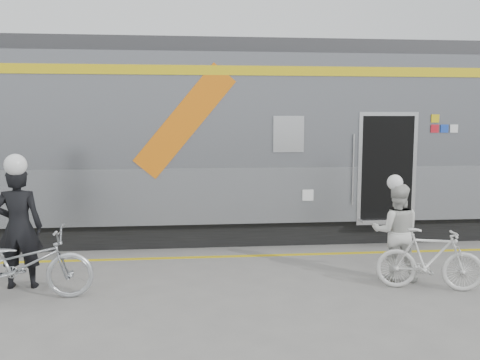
{
  "coord_description": "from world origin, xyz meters",
  "views": [
    {
      "loc": [
        -0.55,
        -7.01,
        2.55
      ],
      "look_at": [
        0.32,
        1.6,
        1.5
      ],
      "focal_mm": 38.0,
      "sensor_mm": 36.0,
      "label": 1
    }
  ],
  "objects": [
    {
      "name": "helmet_man",
      "position": [
        -3.11,
        0.76,
        2.02
      ],
      "size": [
        0.32,
        0.32,
        0.32
      ],
      "primitive_type": "sphere",
      "color": "white",
      "rests_on": "man"
    },
    {
      "name": "woman",
      "position": [
        2.7,
        0.58,
        0.77
      ],
      "size": [
        0.88,
        0.77,
        1.54
      ],
      "primitive_type": "imported",
      "rotation": [
        0.0,
        0.0,
        2.86
      ],
      "color": "silver",
      "rests_on": "ground"
    },
    {
      "name": "helmet_woman",
      "position": [
        2.7,
        0.58,
        1.66
      ],
      "size": [
        0.25,
        0.25,
        0.25
      ],
      "primitive_type": "sphere",
      "color": "white",
      "rests_on": "woman"
    },
    {
      "name": "bicycle_left",
      "position": [
        -2.91,
        0.21,
        0.51
      ],
      "size": [
        1.98,
        0.78,
        1.02
      ],
      "primitive_type": "imported",
      "rotation": [
        0.0,
        0.0,
        1.62
      ],
      "color": "#B8BCC0",
      "rests_on": "ground"
    },
    {
      "name": "train",
      "position": [
        1.18,
        4.19,
        2.05
      ],
      "size": [
        24.0,
        3.17,
        4.1
      ],
      "color": "black",
      "rests_on": "ground"
    },
    {
      "name": "man",
      "position": [
        -3.11,
        0.76,
        0.93
      ],
      "size": [
        0.7,
        0.48,
        1.86
      ],
      "primitive_type": "imported",
      "rotation": [
        0.0,
        0.0,
        3.19
      ],
      "color": "black",
      "rests_on": "ground"
    },
    {
      "name": "bicycle_right",
      "position": [
        3.0,
        0.03,
        0.47
      ],
      "size": [
        1.61,
        0.85,
        0.93
      ],
      "primitive_type": "imported",
      "rotation": [
        0.0,
        0.0,
        1.29
      ],
      "color": "silver",
      "rests_on": "ground"
    },
    {
      "name": "ground",
      "position": [
        0.0,
        0.0,
        0.0
      ],
      "size": [
        90.0,
        90.0,
        0.0
      ],
      "primitive_type": "plane",
      "color": "slate",
      "rests_on": "ground"
    },
    {
      "name": "safety_strip",
      "position": [
        0.0,
        2.15,
        0.0
      ],
      "size": [
        24.0,
        0.12,
        0.01
      ],
      "primitive_type": "cube",
      "color": "gold",
      "rests_on": "ground"
    }
  ]
}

